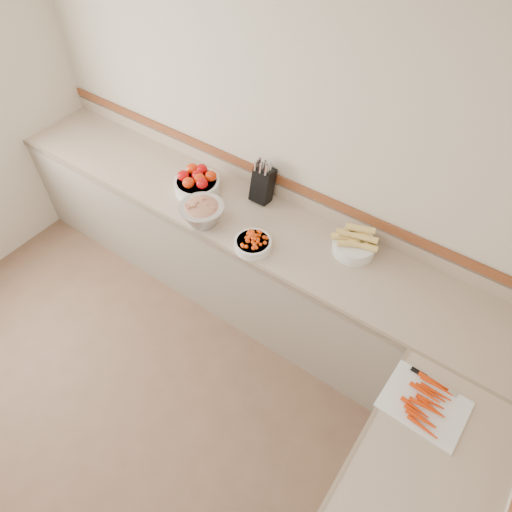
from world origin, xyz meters
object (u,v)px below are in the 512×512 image
Objects in this scene: tomato_bowl at (197,182)px; cherry_tomato_bowl at (253,243)px; knife_block at (263,184)px; rhubarb_bowl at (202,212)px; cutting_board at (425,403)px; corn_bowl at (355,244)px.

cherry_tomato_bowl is (0.66, -0.23, -0.03)m from tomato_bowl.
knife_block reaches higher than tomato_bowl.
rhubarb_bowl reaches higher than cherry_tomato_bowl.
knife_block is at bearing 117.55° from cherry_tomato_bowl.
rhubarb_bowl is at bearing 167.93° from cutting_board.
cherry_tomato_bowl reaches higher than cutting_board.
cherry_tomato_bowl is (0.22, -0.43, -0.09)m from knife_block.
cutting_board is (1.72, -0.37, -0.07)m from rhubarb_bowl.
knife_block reaches higher than cutting_board.
cherry_tomato_bowl is at bearing -147.11° from corn_bowl.
rhubarb_bowl is at bearing -179.96° from cherry_tomato_bowl.
knife_block is at bearing 174.00° from corn_bowl.
rhubarb_bowl is at bearing -114.08° from knife_block.
tomato_bowl is at bearing -155.68° from knife_block.
corn_bowl is 1.01× the size of rhubarb_bowl.
knife_block is 1.37× the size of cherry_tomato_bowl.
corn_bowl is at bearing 5.57° from tomato_bowl.
cutting_board is at bearing -27.60° from knife_block.
rhubarb_bowl is (-0.42, -0.00, 0.04)m from cherry_tomato_bowl.
corn_bowl is at bearing 136.67° from cutting_board.
cherry_tomato_bowl is 0.79× the size of corn_bowl.
rhubarb_bowl reaches higher than cutting_board.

